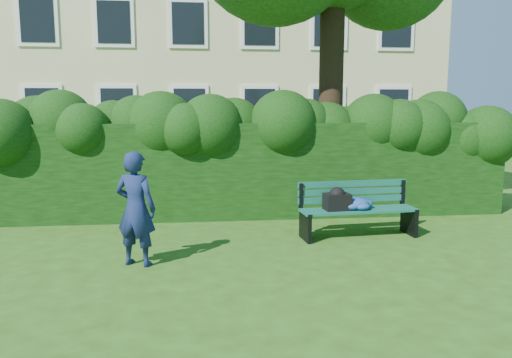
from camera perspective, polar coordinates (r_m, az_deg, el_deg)
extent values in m
plane|color=#2D4813|center=(7.66, 0.52, -7.71)|extent=(80.00, 80.00, 0.00)
cube|color=#C1B782|center=(21.67, -4.27, 18.75)|extent=(16.00, 8.00, 12.00)
cube|color=white|center=(18.02, -23.17, 7.39)|extent=(1.30, 0.08, 1.60)
cube|color=black|center=(17.98, -23.21, 7.39)|extent=(1.05, 0.04, 1.35)
cube|color=white|center=(17.49, -15.55, 7.75)|extent=(1.30, 0.08, 1.60)
cube|color=black|center=(17.45, -15.57, 7.75)|extent=(1.05, 0.04, 1.35)
cube|color=white|center=(17.28, -7.60, 7.98)|extent=(1.30, 0.08, 1.60)
cube|color=black|center=(17.24, -7.60, 7.98)|extent=(1.05, 0.04, 1.35)
cube|color=white|center=(17.41, 0.41, 8.05)|extent=(1.30, 0.08, 1.60)
cube|color=black|center=(17.37, 0.42, 8.05)|extent=(1.05, 0.04, 1.35)
cube|color=white|center=(17.86, 8.15, 7.98)|extent=(1.30, 0.08, 1.60)
cube|color=black|center=(17.82, 8.18, 7.98)|extent=(1.05, 0.04, 1.35)
cube|color=white|center=(18.61, 15.38, 7.78)|extent=(1.30, 0.08, 1.60)
cube|color=black|center=(18.57, 15.43, 7.78)|extent=(1.05, 0.04, 1.35)
cube|color=white|center=(18.21, -23.71, 16.22)|extent=(1.30, 0.08, 1.60)
cube|color=black|center=(18.17, -23.75, 16.23)|extent=(1.05, 0.04, 1.35)
cube|color=white|center=(17.69, -15.93, 16.85)|extent=(1.30, 0.08, 1.60)
cube|color=black|center=(17.65, -15.95, 16.87)|extent=(1.05, 0.04, 1.35)
cube|color=white|center=(17.49, -7.78, 17.19)|extent=(1.30, 0.08, 1.60)
cube|color=black|center=(17.45, -7.79, 17.21)|extent=(1.05, 0.04, 1.35)
cube|color=white|center=(17.61, 0.42, 17.20)|extent=(1.30, 0.08, 1.60)
cube|color=black|center=(17.57, 0.43, 17.22)|extent=(1.05, 0.04, 1.35)
cube|color=white|center=(18.06, 8.34, 16.90)|extent=(1.30, 0.08, 1.60)
cube|color=black|center=(18.02, 8.38, 16.92)|extent=(1.05, 0.04, 1.35)
cube|color=white|center=(18.80, 15.73, 16.34)|extent=(1.30, 0.08, 1.60)
cube|color=black|center=(18.76, 15.78, 16.35)|extent=(1.05, 0.04, 1.35)
cube|color=black|center=(9.62, -1.09, 1.11)|extent=(10.00, 1.00, 1.80)
cylinder|color=black|center=(10.43, 8.59, 11.71)|extent=(0.49, 0.49, 5.48)
cube|color=#11574A|center=(8.09, 12.16, -3.75)|extent=(1.90, 0.26, 0.04)
cube|color=#11574A|center=(8.19, 11.82, -3.58)|extent=(1.90, 0.26, 0.04)
cube|color=#11574A|center=(8.30, 11.50, -3.41)|extent=(1.90, 0.26, 0.04)
cube|color=#11574A|center=(8.41, 11.18, -3.25)|extent=(1.90, 0.26, 0.04)
cube|color=#11574A|center=(8.46, 11.00, -2.28)|extent=(1.89, 0.20, 0.10)
cube|color=#11574A|center=(8.44, 11.00, -1.40)|extent=(1.89, 0.20, 0.10)
cube|color=#11574A|center=(8.43, 10.99, -0.52)|extent=(1.89, 0.20, 0.10)
cube|color=black|center=(7.99, 5.65, -5.43)|extent=(0.10, 0.50, 0.44)
cube|color=black|center=(8.15, 5.16, -2.06)|extent=(0.06, 0.06, 0.45)
cube|color=black|center=(7.90, 5.78, -3.97)|extent=(0.10, 0.42, 0.05)
cube|color=black|center=(8.68, 17.09, -4.65)|extent=(0.10, 0.50, 0.44)
cube|color=black|center=(8.82, 16.41, -1.56)|extent=(0.06, 0.06, 0.45)
cube|color=black|center=(8.59, 17.32, -3.29)|extent=(0.10, 0.42, 0.05)
cube|color=white|center=(8.05, 9.31, -3.50)|extent=(0.19, 0.14, 0.02)
cube|color=black|center=(8.08, 9.24, -2.58)|extent=(0.42, 0.33, 0.26)
imported|color=#16214E|center=(6.81, -13.57, -3.33)|extent=(0.66, 0.55, 1.54)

